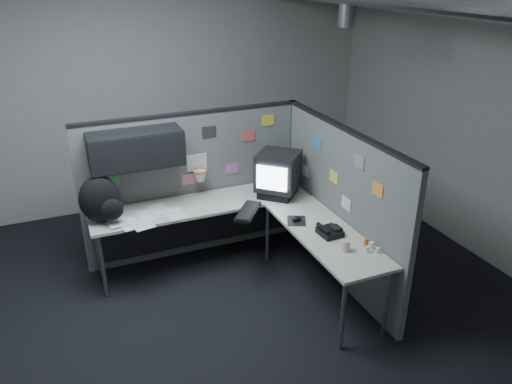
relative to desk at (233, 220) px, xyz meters
name	(u,v)px	position (x,y,z in m)	size (l,w,h in m)	color
room	(307,87)	(0.41, -0.70, 1.48)	(5.62, 5.62, 3.22)	black
partition_back	(180,173)	(-0.40, 0.53, 0.38)	(2.44, 0.42, 1.63)	#5E605E
partition_right	(339,206)	(0.95, -0.49, 0.21)	(0.07, 2.23, 1.63)	#5E605E
desk	(233,220)	(0.00, 0.00, 0.00)	(2.31, 2.11, 0.73)	beige
monitor	(278,174)	(0.58, 0.17, 0.36)	(0.59, 0.59, 0.47)	black
keyboard	(248,212)	(0.11, -0.13, 0.14)	(0.41, 0.47, 0.04)	black
mouse	(296,220)	(0.49, -0.47, 0.13)	(0.25, 0.27, 0.05)	black
phone	(329,231)	(0.64, -0.83, 0.15)	(0.20, 0.22, 0.10)	black
bottles	(370,246)	(0.83, -1.19, 0.15)	(0.12, 0.17, 0.08)	silver
cup	(346,246)	(0.62, -1.13, 0.17)	(0.07, 0.07, 0.10)	beige
papers	(145,218)	(-0.86, 0.16, 0.13)	(0.80, 0.56, 0.02)	white
backpack	(101,200)	(-1.24, 0.24, 0.35)	(0.44, 0.40, 0.48)	black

